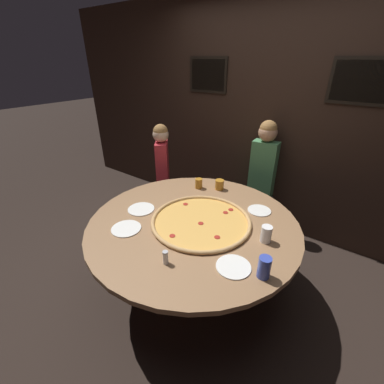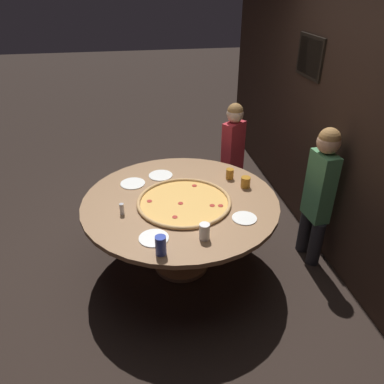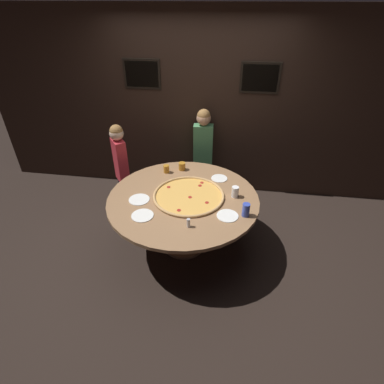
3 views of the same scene
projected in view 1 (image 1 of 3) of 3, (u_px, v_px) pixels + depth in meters
The scene contains 15 objects.
ground_plane at pixel (193, 285), 2.46m from camera, with size 24.00×24.00×0.00m, color black.
back_wall at pixel (268, 120), 2.90m from camera, with size 6.40×0.08×2.60m.
dining_table at pixel (193, 232), 2.17m from camera, with size 1.72×1.72×0.74m.
giant_pizza at pixel (201, 221), 2.10m from camera, with size 0.82×0.82×0.03m.
drink_cup_near_left at pixel (266, 234), 1.85m from camera, with size 0.08×0.08×0.13m, color white.
drink_cup_by_shaker at pixel (264, 267), 1.55m from camera, with size 0.08×0.08×0.15m, color #384CB7.
drink_cup_near_right at pixel (219, 185), 2.61m from camera, with size 0.09×0.09×0.10m, color #BC7A23.
drink_cup_centre_back at pixel (199, 183), 2.63m from camera, with size 0.07×0.07×0.10m, color #BC7A23.
white_plate_beside_cup at pixel (259, 210), 2.25m from camera, with size 0.20×0.20×0.01m, color white.
white_plate_left_side at pixel (141, 209), 2.28m from camera, with size 0.23×0.23×0.01m, color white.
white_plate_near_front at pixel (233, 267), 1.65m from camera, with size 0.23×0.23×0.01m, color white.
white_plate_right_side at pixel (126, 228), 2.02m from camera, with size 0.23×0.23×0.01m, color white.
condiment_shaker at pixel (166, 257), 1.66m from camera, with size 0.04×0.04×0.10m.
diner_side_left at pixel (163, 168), 3.20m from camera, with size 0.28×0.32×1.26m.
diner_far_left at pixel (262, 171), 2.97m from camera, with size 0.34×0.20×1.35m.
Camera 1 is at (1.02, -1.44, 1.94)m, focal length 24.00 mm.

